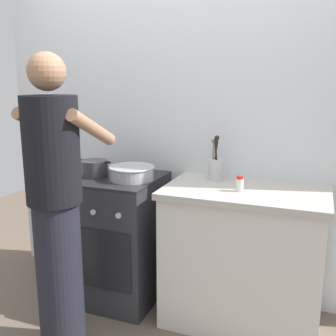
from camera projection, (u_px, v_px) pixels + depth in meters
name	position (u px, v px, depth m)	size (l,w,h in m)	color
ground	(155.00, 315.00, 2.70)	(6.00, 6.00, 0.00)	#6B5B4C
back_wall	(207.00, 124.00, 2.81)	(3.20, 0.10, 2.50)	silver
countertop	(243.00, 257.00, 2.54)	(1.00, 0.60, 0.90)	silver
stove_range	(117.00, 237.00, 2.86)	(0.60, 0.62, 0.90)	#2D2D33
pot	(95.00, 168.00, 2.76)	(0.25, 0.18, 0.11)	#38383D
mixing_bowl	(132.00, 172.00, 2.67)	(0.31, 0.31, 0.09)	#B7B7BC
utensil_crock	(216.00, 166.00, 2.65)	(0.10, 0.10, 0.30)	silver
spice_bottle	(240.00, 184.00, 2.39)	(0.04, 0.04, 0.10)	silver
person	(56.00, 209.00, 2.20)	(0.41, 0.50, 1.70)	black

